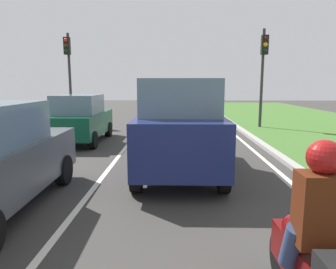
{
  "coord_description": "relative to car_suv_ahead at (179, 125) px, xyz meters",
  "views": [
    {
      "loc": [
        1.01,
        2.22,
        2.17
      ],
      "look_at": [
        0.87,
        8.1,
        1.2
      ],
      "focal_mm": 32.93,
      "sensor_mm": 36.0,
      "label": 1
    }
  ],
  "objects": [
    {
      "name": "ground_plane",
      "position": [
        -1.12,
        4.3,
        -1.17
      ],
      "size": [
        60.0,
        60.0,
        0.0
      ],
      "primitive_type": "plane",
      "color": "#383533"
    },
    {
      "name": "lane_line_right_edge",
      "position": [
        2.48,
        4.3,
        -1.16
      ],
      "size": [
        0.12,
        32.0,
        0.01
      ],
      "primitive_type": "cube",
      "color": "silver",
      "rests_on": "ground"
    },
    {
      "name": "traffic_light_near_right",
      "position": [
        4.13,
        7.77,
        2.03
      ],
      "size": [
        0.32,
        0.5,
        4.78
      ],
      "color": "#2D2D2D",
      "rests_on": "ground"
    },
    {
      "name": "traffic_light_overhead_left",
      "position": [
        -5.86,
        9.35,
        2.12
      ],
      "size": [
        0.32,
        0.5,
        4.86
      ],
      "color": "#2D2D2D",
      "rests_on": "ground"
    },
    {
      "name": "car_hatchback_far",
      "position": [
        -3.64,
        3.87,
        -0.28
      ],
      "size": [
        1.75,
        3.71,
        1.78
      ],
      "rotation": [
        0.0,
        0.0,
        0.01
      ],
      "color": "#0C472D",
      "rests_on": "ground"
    },
    {
      "name": "curb_right",
      "position": [
        2.98,
        4.3,
        -1.11
      ],
      "size": [
        0.24,
        48.0,
        0.12
      ],
      "primitive_type": "cube",
      "color": "#9E9B93",
      "rests_on": "ground"
    },
    {
      "name": "rider_person",
      "position": [
        1.07,
        -5.1,
        0.02
      ],
      "size": [
        0.5,
        0.4,
        1.16
      ],
      "rotation": [
        0.0,
        0.0,
        0.0
      ],
      "color": "#4C1E0C",
      "rests_on": "ground"
    },
    {
      "name": "car_suv_ahead",
      "position": [
        0.0,
        0.0,
        0.0
      ],
      "size": [
        1.99,
        4.51,
        2.28
      ],
      "rotation": [
        0.0,
        0.0,
        -0.0
      ],
      "color": "navy",
      "rests_on": "ground"
    },
    {
      "name": "lane_line_center",
      "position": [
        -1.82,
        4.3,
        -1.16
      ],
      "size": [
        0.12,
        32.0,
        0.01
      ],
      "primitive_type": "cube",
      "color": "silver",
      "rests_on": "ground"
    }
  ]
}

